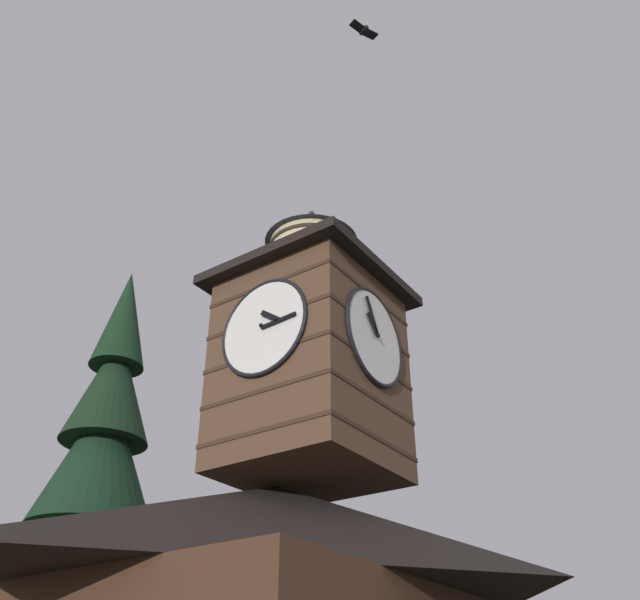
{
  "coord_description": "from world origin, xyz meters",
  "views": [
    {
      "loc": [
        13.66,
        9.62,
        2.17
      ],
      "look_at": [
        1.38,
        1.11,
        11.38
      ],
      "focal_mm": 39.15,
      "sensor_mm": 36.0,
      "label": 1
    }
  ],
  "objects": [
    {
      "name": "clock_tower",
      "position": [
        1.29,
        0.77,
        10.07
      ],
      "size": [
        4.26,
        4.26,
        7.59
      ],
      "color": "brown",
      "rests_on": "building_main"
    },
    {
      "name": "flying_bird_low",
      "position": [
        4.51,
        4.51,
        15.93
      ],
      "size": [
        0.74,
        0.44,
        0.16
      ],
      "color": "black"
    },
    {
      "name": "pine_tree_behind",
      "position": [
        1.1,
        -6.89,
        6.67
      ],
      "size": [
        5.31,
        5.31,
        15.4
      ],
      "color": "#473323",
      "rests_on": "ground_plane"
    }
  ]
}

